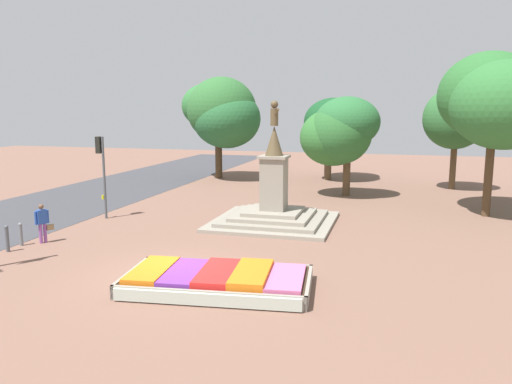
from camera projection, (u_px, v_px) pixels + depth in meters
name	position (u px, v px, depth m)	size (l,w,h in m)	color
ground_plane	(174.00, 275.00, 16.03)	(92.60, 92.60, 0.00)	brown
flower_planter	(217.00, 280.00, 14.77)	(5.79, 3.49, 0.61)	#38281C
statue_monument	(274.00, 206.00, 23.13)	(5.48, 5.48, 5.65)	gray
traffic_light_mid_block	(102.00, 163.00, 23.93)	(0.41, 0.28, 3.98)	#4C5156
pedestrian_with_handbag	(43.00, 221.00, 19.78)	(0.45, 0.67, 1.57)	#8C4C99
kerb_bollard_mid_b	(7.00, 238.00, 18.58)	(0.15, 0.15, 1.02)	#4C5156
kerb_bollard_north	(21.00, 234.00, 19.42)	(0.16, 0.16, 0.92)	slate
park_tree_far_left	(221.00, 113.00, 37.33)	(6.27, 5.51, 7.64)	#4C3823
park_tree_behind_statue	(454.00, 119.00, 32.23)	(4.01, 4.17, 6.66)	brown
park_tree_far_right	(335.00, 123.00, 37.05)	(4.32, 5.91, 6.09)	brown
park_tree_street_side	(498.00, 102.00, 24.02)	(5.42, 6.65, 8.10)	#4C3823
park_tree_mid_canopy	(340.00, 132.00, 29.74)	(4.78, 4.30, 6.01)	brown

